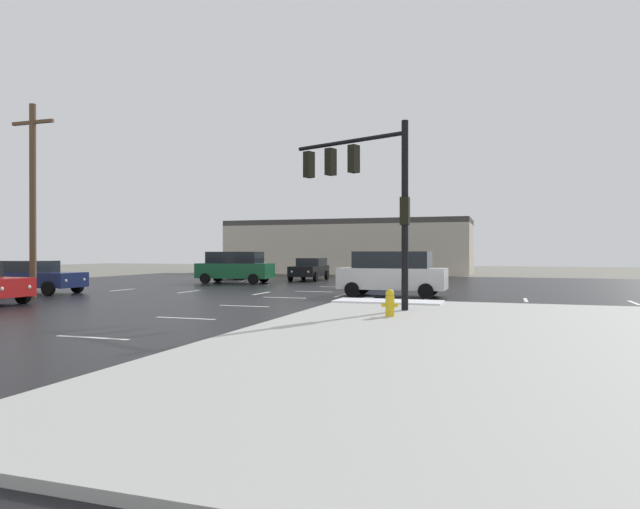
{
  "coord_description": "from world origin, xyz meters",
  "views": [
    {
      "loc": [
        9.06,
        -24.61,
        2.01
      ],
      "look_at": [
        -1.31,
        7.01,
        1.88
      ],
      "focal_mm": 31.2,
      "sensor_mm": 36.0,
      "label": 1
    }
  ],
  "objects_px": {
    "fire_hydrant": "(390,303)",
    "utility_pole_mid": "(33,196)",
    "traffic_signal_mast": "(367,184)",
    "sedan_blue": "(378,272)",
    "sedan_navy": "(35,276)",
    "sedan_black": "(310,269)",
    "suv_white": "(392,273)",
    "suv_silver": "(240,264)",
    "suv_green": "(235,267)"
  },
  "relations": [
    {
      "from": "fire_hydrant",
      "to": "sedan_navy",
      "type": "xyz_separation_m",
      "value": [
        -18.4,
        5.25,
        0.32
      ]
    },
    {
      "from": "traffic_signal_mast",
      "to": "fire_hydrant",
      "type": "relative_size",
      "value": 7.72
    },
    {
      "from": "suv_white",
      "to": "utility_pole_mid",
      "type": "height_order",
      "value": "utility_pole_mid"
    },
    {
      "from": "fire_hydrant",
      "to": "sedan_navy",
      "type": "relative_size",
      "value": 0.17
    },
    {
      "from": "suv_white",
      "to": "suv_silver",
      "type": "xyz_separation_m",
      "value": [
        -14.21,
        13.33,
        0.0
      ]
    },
    {
      "from": "sedan_black",
      "to": "sedan_blue",
      "type": "bearing_deg",
      "value": 44.48
    },
    {
      "from": "sedan_blue",
      "to": "sedan_navy",
      "type": "relative_size",
      "value": 1.0
    },
    {
      "from": "sedan_navy",
      "to": "utility_pole_mid",
      "type": "relative_size",
      "value": 0.54
    },
    {
      "from": "utility_pole_mid",
      "to": "fire_hydrant",
      "type": "bearing_deg",
      "value": -10.88
    },
    {
      "from": "sedan_black",
      "to": "sedan_navy",
      "type": "bearing_deg",
      "value": -30.8
    },
    {
      "from": "sedan_navy",
      "to": "sedan_black",
      "type": "relative_size",
      "value": 0.99
    },
    {
      "from": "fire_hydrant",
      "to": "suv_green",
      "type": "bearing_deg",
      "value": 129.07
    },
    {
      "from": "traffic_signal_mast",
      "to": "fire_hydrant",
      "type": "distance_m",
      "value": 4.65
    },
    {
      "from": "sedan_navy",
      "to": "suv_white",
      "type": "relative_size",
      "value": 0.94
    },
    {
      "from": "sedan_blue",
      "to": "suv_silver",
      "type": "height_order",
      "value": "suv_silver"
    },
    {
      "from": "sedan_navy",
      "to": "sedan_black",
      "type": "xyz_separation_m",
      "value": [
        8.49,
        16.14,
        0.0
      ]
    },
    {
      "from": "traffic_signal_mast",
      "to": "sedan_blue",
      "type": "relative_size",
      "value": 1.34
    },
    {
      "from": "sedan_blue",
      "to": "utility_pole_mid",
      "type": "relative_size",
      "value": 0.54
    },
    {
      "from": "suv_white",
      "to": "suv_silver",
      "type": "relative_size",
      "value": 1.0
    },
    {
      "from": "fire_hydrant",
      "to": "sedan_blue",
      "type": "distance_m",
      "value": 16.23
    },
    {
      "from": "traffic_signal_mast",
      "to": "sedan_blue",
      "type": "height_order",
      "value": "traffic_signal_mast"
    },
    {
      "from": "suv_silver",
      "to": "sedan_black",
      "type": "xyz_separation_m",
      "value": [
        5.92,
        -0.91,
        -0.24
      ]
    },
    {
      "from": "fire_hydrant",
      "to": "suv_green",
      "type": "xyz_separation_m",
      "value": [
        -13.33,
        16.42,
        0.55
      ]
    },
    {
      "from": "traffic_signal_mast",
      "to": "utility_pole_mid",
      "type": "distance_m",
      "value": 15.19
    },
    {
      "from": "sedan_navy",
      "to": "suv_silver",
      "type": "distance_m",
      "value": 17.24
    },
    {
      "from": "sedan_blue",
      "to": "suv_white",
      "type": "distance_m",
      "value": 7.15
    },
    {
      "from": "sedan_blue",
      "to": "utility_pole_mid",
      "type": "height_order",
      "value": "utility_pole_mid"
    },
    {
      "from": "traffic_signal_mast",
      "to": "suv_silver",
      "type": "xyz_separation_m",
      "value": [
        -14.6,
        19.91,
        -3.24
      ]
    },
    {
      "from": "suv_silver",
      "to": "utility_pole_mid",
      "type": "distance_m",
      "value": 19.44
    },
    {
      "from": "suv_green",
      "to": "sedan_navy",
      "type": "xyz_separation_m",
      "value": [
        -5.08,
        -11.17,
        -0.24
      ]
    },
    {
      "from": "sedan_blue",
      "to": "suv_green",
      "type": "xyz_separation_m",
      "value": [
        -9.54,
        0.64,
        0.24
      ]
    },
    {
      "from": "sedan_blue",
      "to": "suv_silver",
      "type": "bearing_deg",
      "value": 60.13
    },
    {
      "from": "utility_pole_mid",
      "to": "suv_silver",
      "type": "bearing_deg",
      "value": 88.3
    },
    {
      "from": "traffic_signal_mast",
      "to": "suv_silver",
      "type": "bearing_deg",
      "value": -32.82
    },
    {
      "from": "sedan_navy",
      "to": "sedan_black",
      "type": "height_order",
      "value": "same"
    },
    {
      "from": "sedan_blue",
      "to": "suv_silver",
      "type": "relative_size",
      "value": 0.94
    },
    {
      "from": "fire_hydrant",
      "to": "utility_pole_mid",
      "type": "distance_m",
      "value": 17.16
    },
    {
      "from": "sedan_blue",
      "to": "sedan_black",
      "type": "relative_size",
      "value": 0.99
    },
    {
      "from": "suv_white",
      "to": "sedan_navy",
      "type": "bearing_deg",
      "value": 12.74
    },
    {
      "from": "suv_green",
      "to": "sedan_black",
      "type": "distance_m",
      "value": 6.03
    },
    {
      "from": "suv_white",
      "to": "suv_green",
      "type": "bearing_deg",
      "value": -32.25
    },
    {
      "from": "fire_hydrant",
      "to": "suv_white",
      "type": "relative_size",
      "value": 0.16
    },
    {
      "from": "suv_silver",
      "to": "suv_white",
      "type": "bearing_deg",
      "value": 45.91
    },
    {
      "from": "suv_green",
      "to": "suv_silver",
      "type": "distance_m",
      "value": 6.39
    },
    {
      "from": "traffic_signal_mast",
      "to": "sedan_navy",
      "type": "height_order",
      "value": "traffic_signal_mast"
    },
    {
      "from": "sedan_navy",
      "to": "fire_hydrant",
      "type": "bearing_deg",
      "value": -15.02
    },
    {
      "from": "traffic_signal_mast",
      "to": "sedan_black",
      "type": "relative_size",
      "value": 1.33
    },
    {
      "from": "suv_white",
      "to": "suv_silver",
      "type": "distance_m",
      "value": 19.48
    },
    {
      "from": "fire_hydrant",
      "to": "suv_green",
      "type": "relative_size",
      "value": 0.16
    },
    {
      "from": "traffic_signal_mast",
      "to": "utility_pole_mid",
      "type": "xyz_separation_m",
      "value": [
        -15.17,
        0.77,
        0.13
      ]
    }
  ]
}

